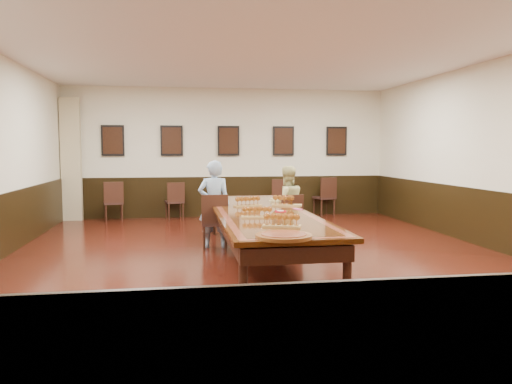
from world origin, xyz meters
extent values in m
cube|color=black|center=(0.00, 0.00, -0.01)|extent=(8.00, 10.00, 0.02)
cube|color=white|center=(0.00, 0.00, 3.21)|extent=(8.00, 10.00, 0.02)
cube|color=beige|center=(0.00, 5.01, 1.60)|extent=(8.00, 0.02, 3.20)
cube|color=beige|center=(0.00, -5.01, 1.60)|extent=(8.00, 0.02, 3.20)
cube|color=beige|center=(4.01, 0.00, 1.60)|extent=(0.02, 10.00, 3.20)
imported|color=#4C85BE|center=(-0.65, 1.02, 0.75)|extent=(0.56, 0.38, 1.51)
imported|color=#CDC880|center=(0.70, 1.35, 0.70)|extent=(0.76, 0.63, 1.39)
cube|color=#D747A4|center=(0.60, 0.10, 0.76)|extent=(0.14, 0.17, 0.01)
cube|color=tan|center=(-3.75, 4.82, 1.45)|extent=(0.45, 0.18, 2.90)
cube|color=black|center=(0.00, 4.98, 0.50)|extent=(7.98, 0.04, 1.00)
cube|color=black|center=(0.00, -4.98, 0.50)|extent=(7.98, 0.04, 1.00)
cube|color=black|center=(3.98, 0.00, 0.50)|extent=(0.04, 9.98, 1.00)
cube|color=#321708|center=(0.00, 0.00, 0.72)|extent=(1.40, 5.00, 0.06)
cube|color=brown|center=(0.00, 0.00, 0.75)|extent=(1.28, 4.88, 0.00)
cube|color=#321708|center=(0.00, 0.00, 0.75)|extent=(1.10, 4.70, 0.00)
cube|color=black|center=(0.00, 0.00, 0.57)|extent=(1.25, 4.85, 0.18)
cylinder|color=black|center=(-0.58, -2.32, 0.34)|extent=(0.10, 0.10, 0.69)
cylinder|color=black|center=(0.58, -2.32, 0.34)|extent=(0.10, 0.10, 0.69)
cylinder|color=black|center=(-0.58, 2.32, 0.34)|extent=(0.10, 0.10, 0.69)
cylinder|color=black|center=(0.58, 2.32, 0.34)|extent=(0.10, 0.10, 0.69)
cube|color=black|center=(-2.80, 4.94, 1.90)|extent=(0.54, 0.03, 0.74)
cube|color=black|center=(-2.80, 4.92, 1.90)|extent=(0.46, 0.01, 0.64)
cube|color=black|center=(-1.40, 4.94, 1.90)|extent=(0.54, 0.03, 0.74)
cube|color=black|center=(-1.40, 4.92, 1.90)|extent=(0.46, 0.01, 0.64)
cube|color=black|center=(0.00, 4.94, 1.90)|extent=(0.54, 0.03, 0.74)
cube|color=black|center=(0.00, 4.92, 1.90)|extent=(0.46, 0.01, 0.64)
cube|color=black|center=(1.40, 4.94, 1.90)|extent=(0.54, 0.03, 0.74)
cube|color=black|center=(1.40, 4.92, 1.90)|extent=(0.46, 0.01, 0.64)
cube|color=black|center=(2.80, 4.94, 1.90)|extent=(0.54, 0.03, 0.74)
cube|color=black|center=(2.80, 4.92, 1.90)|extent=(0.46, 0.01, 0.64)
cube|color=#A58445|center=(-0.12, 0.61, 0.77)|extent=(0.48, 0.26, 0.03)
cube|color=#A58445|center=(0.53, 0.57, 0.77)|extent=(0.52, 0.28, 0.03)
cube|color=#A58445|center=(-0.18, -0.75, 0.76)|extent=(0.45, 0.19, 0.03)
cube|color=#A58445|center=(-0.02, -1.62, 0.77)|extent=(0.49, 0.29, 0.03)
cylinder|color=#B10B1F|center=(0.27, -0.17, 0.76)|extent=(0.18, 0.18, 0.02)
cylinder|color=silver|center=(0.27, -0.17, 0.77)|extent=(0.10, 0.10, 0.01)
cylinder|color=#5C3012|center=(-0.14, -2.33, 0.77)|extent=(0.67, 0.67, 0.04)
cylinder|color=brown|center=(-0.14, -2.33, 0.79)|extent=(0.54, 0.54, 0.01)
camera|label=1|loc=(-1.25, -7.51, 1.71)|focal=35.00mm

